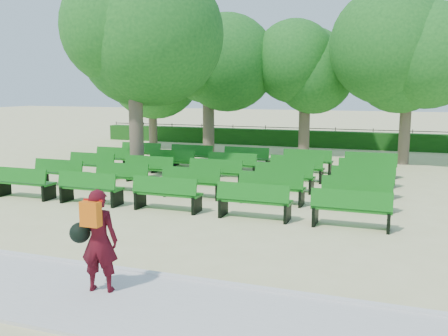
{
  "coord_description": "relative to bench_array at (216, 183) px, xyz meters",
  "views": [
    {
      "loc": [
        4.62,
        -13.58,
        3.26
      ],
      "look_at": [
        0.04,
        -1.0,
        1.1
      ],
      "focal_mm": 40.0,
      "sensor_mm": 36.0,
      "label": 1
    }
  ],
  "objects": [
    {
      "name": "hedge",
      "position": [
        1.24,
        12.26,
        0.35
      ],
      "size": [
        26.0,
        0.7,
        0.9
      ],
      "primitive_type": "cube",
      "color": "#164A13",
      "rests_on": "ground"
    },
    {
      "name": "fence",
      "position": [
        1.24,
        12.66,
        -0.1
      ],
      "size": [
        26.0,
        0.1,
        1.02
      ],
      "primitive_type": null,
      "color": "black",
      "rests_on": "ground"
    },
    {
      "name": "bench_array",
      "position": [
        0.0,
        0.0,
        0.0
      ],
      "size": [
        1.87,
        0.64,
        1.17
      ],
      "rotation": [
        0.0,
        0.0,
        -0.03
      ],
      "color": "#126714",
      "rests_on": "ground"
    },
    {
      "name": "tree_among",
      "position": [
        -3.18,
        0.34,
        4.67
      ],
      "size": [
        5.14,
        5.14,
        7.1
      ],
      "color": "brown",
      "rests_on": "ground"
    },
    {
      "name": "ground",
      "position": [
        1.24,
        -1.74,
        -0.1
      ],
      "size": [
        120.0,
        120.0,
        0.0
      ],
      "primitive_type": "plane",
      "color": "#D1CA8A"
    },
    {
      "name": "tree_line",
      "position": [
        1.24,
        8.26,
        -0.1
      ],
      "size": [
        21.8,
        6.8,
        7.04
      ],
      "primitive_type": null,
      "color": "#1E661D",
      "rests_on": "ground"
    },
    {
      "name": "paving",
      "position": [
        1.24,
        -9.14,
        -0.07
      ],
      "size": [
        30.0,
        2.2,
        0.06
      ],
      "primitive_type": "cube",
      "color": "beige",
      "rests_on": "ground"
    },
    {
      "name": "person",
      "position": [
        1.4,
        -8.91,
        0.82
      ],
      "size": [
        0.81,
        0.52,
        1.65
      ],
      "rotation": [
        0.0,
        0.0,
        3.36
      ],
      "color": "#430912",
      "rests_on": "ground"
    },
    {
      "name": "curb",
      "position": [
        1.24,
        -7.99,
        -0.05
      ],
      "size": [
        30.0,
        0.12,
        0.1
      ],
      "primitive_type": "cube",
      "color": "silver",
      "rests_on": "ground"
    }
  ]
}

